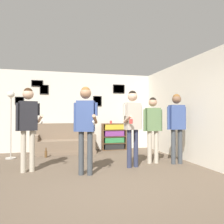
{
  "coord_description": "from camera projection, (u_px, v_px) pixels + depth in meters",
  "views": [
    {
      "loc": [
        -0.84,
        -3.35,
        1.22
      ],
      "look_at": [
        0.58,
        2.14,
        1.3
      ],
      "focal_mm": 35.0,
      "sensor_mm": 36.0,
      "label": 1
    }
  ],
  "objects": [
    {
      "name": "wall_back",
      "position": [
        80.0,
        111.0,
        7.62
      ],
      "size": [
        7.49,
        0.08,
        2.7
      ],
      "color": "silver",
      "rests_on": "ground_plane"
    },
    {
      "name": "ground_plane",
      "position": [
        110.0,
        193.0,
        3.44
      ],
      "size": [
        20.0,
        20.0,
        0.0
      ],
      "primitive_type": "plane",
      "color": "brown"
    },
    {
      "name": "person_spectator_far_right",
      "position": [
        177.0,
        120.0,
        5.47
      ],
      "size": [
        0.5,
        0.23,
        1.75
      ],
      "color": "#3D4247",
      "rests_on": "ground_plane"
    },
    {
      "name": "wall_right",
      "position": [
        180.0,
        111.0,
        6.17
      ],
      "size": [
        0.06,
        6.68,
        2.7
      ],
      "color": "silver",
      "rests_on": "ground_plane"
    },
    {
      "name": "floor_lamp",
      "position": [
        11.0,
        112.0,
        6.11
      ],
      "size": [
        0.28,
        0.28,
        1.9
      ],
      "color": "#ADA89E",
      "rests_on": "ground_plane"
    },
    {
      "name": "person_watcher_holding_cup",
      "position": [
        133.0,
        119.0,
        5.1
      ],
      "size": [
        0.49,
        0.5,
        1.8
      ],
      "color": "#2D334C",
      "rests_on": "ground_plane"
    },
    {
      "name": "drinking_cup",
      "position": [
        111.0,
        122.0,
        7.67
      ],
      "size": [
        0.08,
        0.08,
        0.1
      ],
      "color": "red",
      "rests_on": "bookshelf"
    },
    {
      "name": "person_player_foreground_center",
      "position": [
        86.0,
        120.0,
        4.46
      ],
      "size": [
        0.48,
        0.57,
        1.81
      ],
      "color": "#3D4247",
      "rests_on": "ground_plane"
    },
    {
      "name": "bottle_on_floor",
      "position": [
        46.0,
        154.0,
        6.29
      ],
      "size": [
        0.07,
        0.07,
        0.28
      ],
      "color": "brown",
      "rests_on": "ground_plane"
    },
    {
      "name": "person_player_foreground_left",
      "position": [
        28.0,
        119.0,
        4.69
      ],
      "size": [
        0.58,
        0.43,
        1.81
      ],
      "color": "#B7AD99",
      "rests_on": "ground_plane"
    },
    {
      "name": "person_spectator_near_bookshelf",
      "position": [
        153.0,
        123.0,
        5.54
      ],
      "size": [
        0.5,
        0.23,
        1.67
      ],
      "color": "#B7AD99",
      "rests_on": "ground_plane"
    },
    {
      "name": "couch",
      "position": [
        65.0,
        143.0,
        7.08
      ],
      "size": [
        1.89,
        0.8,
        0.94
      ],
      "color": "#7A6651",
      "rests_on": "ground_plane"
    },
    {
      "name": "bookshelf",
      "position": [
        114.0,
        137.0,
        7.69
      ],
      "size": [
        0.84,
        0.3,
        0.93
      ],
      "color": "brown",
      "rests_on": "ground_plane"
    }
  ]
}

